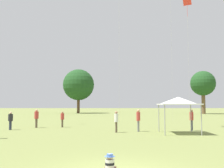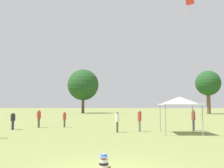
# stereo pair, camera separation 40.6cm
# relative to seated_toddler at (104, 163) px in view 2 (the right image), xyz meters

# --- Properties ---
(seated_toddler) EXTENTS (0.43, 0.51, 0.57)m
(seated_toddler) POSITION_rel_seated_toddler_xyz_m (0.00, 0.00, 0.00)
(seated_toddler) COLOR brown
(seated_toddler) RESTS_ON ground
(person_standing_0) EXTENTS (0.43, 0.43, 1.80)m
(person_standing_0) POSITION_rel_seated_toddler_xyz_m (2.22, 12.61, 0.85)
(person_standing_0) COLOR slate
(person_standing_0) RESTS_ON ground
(person_standing_2) EXTENTS (0.42, 0.42, 1.68)m
(person_standing_2) POSITION_rel_seated_toddler_xyz_m (0.41, 11.94, 0.78)
(person_standing_2) COLOR brown
(person_standing_2) RESTS_ON ground
(person_standing_4) EXTENTS (0.49, 0.49, 1.75)m
(person_standing_4) POSITION_rel_seated_toddler_xyz_m (-7.11, 16.13, 0.79)
(person_standing_4) COLOR brown
(person_standing_4) RESTS_ON ground
(person_standing_5) EXTENTS (0.41, 0.41, 1.57)m
(person_standing_5) POSITION_rel_seated_toddler_xyz_m (-8.77, 14.06, 0.67)
(person_standing_5) COLOR #282D42
(person_standing_5) RESTS_ON ground
(person_standing_6) EXTENTS (0.34, 0.34, 1.53)m
(person_standing_6) POSITION_rel_seated_toddler_xyz_m (-4.74, 16.61, 0.67)
(person_standing_6) COLOR brown
(person_standing_6) RESTS_ON ground
(person_standing_7) EXTENTS (0.45, 0.45, 1.79)m
(person_standing_7) POSITION_rel_seated_toddler_xyz_m (6.82, 13.44, 0.84)
(person_standing_7) COLOR #282D42
(person_standing_7) RESTS_ON ground
(canopy_tent) EXTENTS (2.93, 2.93, 2.78)m
(canopy_tent) POSITION_rel_seated_toddler_xyz_m (5.16, 11.18, 2.22)
(canopy_tent) COLOR white
(canopy_tent) RESTS_ON ground
(kite_3) EXTENTS (1.00, 0.87, 13.58)m
(kite_3) POSITION_rel_seated_toddler_xyz_m (8.13, 18.39, 12.33)
(kite_3) COLOR red
(kite_3) RESTS_ON ground
(distant_tree_0) EXTENTS (7.93, 7.93, 11.19)m
(distant_tree_0) POSITION_rel_seated_toddler_xyz_m (-8.48, 57.75, 6.96)
(distant_tree_0) COLOR brown
(distant_tree_0) RESTS_ON ground
(distant_tree_1) EXTENTS (5.87, 5.87, 10.16)m
(distant_tree_1) POSITION_rel_seated_toddler_xyz_m (21.66, 52.95, 6.89)
(distant_tree_1) COLOR brown
(distant_tree_1) RESTS_ON ground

